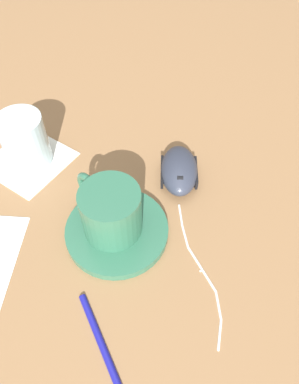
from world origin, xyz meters
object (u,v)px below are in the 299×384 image
drinking_glass (24,140)px  coffee_cup (110,211)px  saucer (117,231)px  computer_mouse (179,170)px  pen (104,350)px

drinking_glass → coffee_cup: bearing=-20.8°
saucer → coffee_cup: (-0.01, 0.00, 0.04)m
computer_mouse → pen: (0.01, -0.28, -0.01)m
pen → coffee_cup: bearing=113.0°
coffee_cup → drinking_glass: same height
saucer → drinking_glass: size_ratio=1.71×
computer_mouse → drinking_glass: (-0.24, -0.06, 0.03)m
saucer → pen: bearing=-69.3°
coffee_cup → computer_mouse: (0.05, 0.13, -0.03)m
saucer → coffee_cup: 0.04m
computer_mouse → saucer: bearing=-108.8°
drinking_glass → computer_mouse: bearing=13.7°
saucer → computer_mouse: 0.14m
coffee_cup → computer_mouse: coffee_cup is taller
saucer → coffee_cup: size_ratio=1.33×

